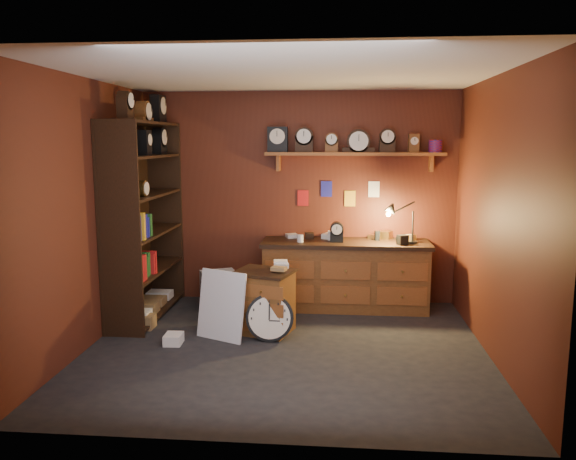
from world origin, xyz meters
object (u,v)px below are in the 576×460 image
at_px(workbench, 345,271).
at_px(low_cabinet, 264,298).
at_px(big_round_clock, 270,318).
at_px(shelving_unit, 142,212).

height_order(workbench, low_cabinet, workbench).
xyz_separation_m(low_cabinet, big_round_clock, (0.09, -0.26, -0.13)).
distance_m(shelving_unit, big_round_clock, 2.03).
distance_m(shelving_unit, low_cabinet, 1.81).
bearing_deg(shelving_unit, low_cabinet, -17.66).
bearing_deg(workbench, big_round_clock, -122.94).
bearing_deg(workbench, shelving_unit, -168.38).
bearing_deg(big_round_clock, shelving_unit, 155.13).
relative_size(workbench, low_cabinet, 2.66).
distance_m(low_cabinet, big_round_clock, 0.31).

